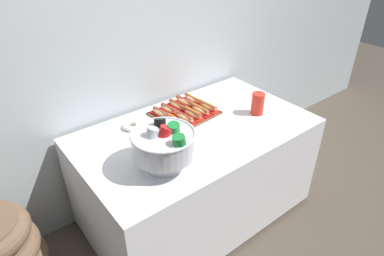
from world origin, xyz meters
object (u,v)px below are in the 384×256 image
at_px(serving_tray, 185,113).
at_px(hot_dog_4, 208,107).
at_px(hot_dog_7, 177,106).
at_px(hot_dog_9, 192,99).
at_px(hot_dog_3, 200,110).
at_px(hot_dog_6, 169,109).
at_px(hot_dog_2, 193,114).
at_px(hot_dog_5, 160,113).
at_px(hot_dog_1, 184,118).
at_px(donut, 131,126).
at_px(cup_stack, 258,104).
at_px(hot_dog_8, 185,102).
at_px(buffet_table, 196,172).
at_px(hot_dog_0, 176,122).
at_px(punch_bowl, 164,143).

bearing_deg(serving_tray, hot_dog_4, -23.67).
height_order(hot_dog_7, hot_dog_9, same).
bearing_deg(hot_dog_3, hot_dog_6, 137.42).
height_order(hot_dog_2, hot_dog_6, hot_dog_2).
distance_m(hot_dog_3, hot_dog_7, 0.18).
height_order(hot_dog_5, hot_dog_9, hot_dog_9).
bearing_deg(hot_dog_3, hot_dog_9, 70.70).
bearing_deg(hot_dog_1, hot_dog_5, 119.59).
xyz_separation_m(hot_dog_2, donut, (-0.39, 0.15, -0.02)).
height_order(hot_dog_2, donut, hot_dog_2).
distance_m(serving_tray, hot_dog_5, 0.17).
bearing_deg(cup_stack, hot_dog_5, 146.33).
distance_m(serving_tray, hot_dog_1, 0.12).
height_order(serving_tray, hot_dog_3, hot_dog_3).
bearing_deg(hot_dog_8, buffet_table, -113.09).
height_order(hot_dog_5, hot_dog_6, same).
relative_size(hot_dog_4, hot_dog_6, 1.07).
relative_size(hot_dog_6, hot_dog_7, 0.95).
bearing_deg(hot_dog_7, hot_dog_9, 5.14).
height_order(hot_dog_2, hot_dog_8, same).
xyz_separation_m(hot_dog_3, hot_dog_9, (0.06, 0.17, -0.00)).
height_order(hot_dog_6, hot_dog_7, hot_dog_7).
bearing_deg(hot_dog_7, serving_tray, -84.86).
height_order(hot_dog_3, hot_dog_9, same).
xyz_separation_m(hot_dog_4, hot_dog_8, (-0.09, 0.16, 0.00)).
bearing_deg(hot_dog_0, hot_dog_4, 5.14).
distance_m(hot_dog_4, hot_dog_8, 0.18).
bearing_deg(hot_dog_9, hot_dog_5, -174.86).
height_order(serving_tray, donut, donut).
distance_m(hot_dog_1, cup_stack, 0.53).
xyz_separation_m(hot_dog_6, hot_dog_9, (0.22, 0.02, 0.00)).
distance_m(hot_dog_5, hot_dog_6, 0.08).
xyz_separation_m(hot_dog_1, hot_dog_2, (0.07, 0.01, 0.00)).
bearing_deg(cup_stack, serving_tray, 143.00).
height_order(hot_dog_5, punch_bowl, punch_bowl).
bearing_deg(hot_dog_9, punch_bowl, -139.48).
relative_size(hot_dog_6, donut, 1.39).
relative_size(serving_tray, punch_bowl, 1.23).
relative_size(hot_dog_5, donut, 1.35).
distance_m(hot_dog_5, hot_dog_8, 0.23).
bearing_deg(hot_dog_6, serving_tray, -42.58).
height_order(serving_tray, hot_dog_9, hot_dog_9).
distance_m(hot_dog_1, hot_dog_6, 0.17).
distance_m(hot_dog_6, hot_dog_9, 0.23).
xyz_separation_m(buffet_table, hot_dog_6, (-0.02, 0.28, 0.40)).
distance_m(hot_dog_6, hot_dog_7, 0.08).
bearing_deg(hot_dog_0, hot_dog_2, 5.14).
relative_size(hot_dog_1, hot_dog_4, 0.98).
bearing_deg(hot_dog_6, punch_bowl, -126.87).
distance_m(serving_tray, hot_dog_6, 0.12).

